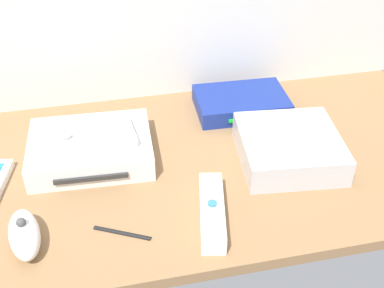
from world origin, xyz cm
name	(u,v)px	position (x,y,z in cm)	size (l,w,h in cm)	color
ground_plane	(192,167)	(0.00, 0.00, -1.00)	(100.00, 48.00, 2.00)	#936D47
game_console	(91,149)	(-17.09, 4.83, 2.20)	(21.76, 17.29, 4.40)	white
mini_computer	(289,147)	(16.75, -2.81, 2.64)	(18.73, 18.73, 5.30)	silver
network_router	(241,103)	(13.33, 14.67, 1.70)	(18.47, 12.92, 3.40)	navy
remote_wand	(212,212)	(-0.05, -14.24, 1.51)	(6.59, 15.22, 3.40)	white
remote_nunchuk	(24,234)	(-27.52, -13.51, 2.04)	(5.85, 10.55, 5.10)	white
remote_classic_pad	(91,138)	(-16.79, 3.59, 5.41)	(15.13, 9.41, 2.40)	white
stylus_pen	(122,232)	(-13.76, -14.39, 0.35)	(0.70, 0.70, 9.00)	black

